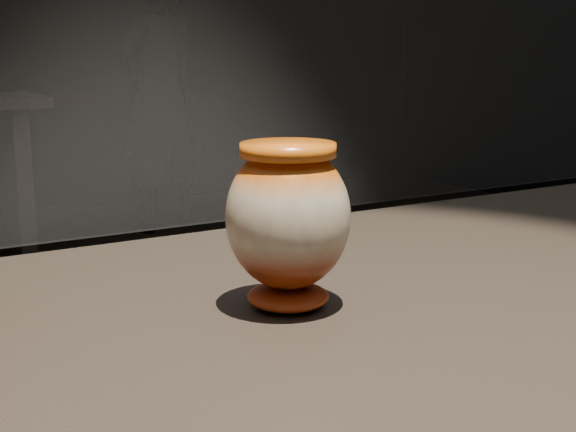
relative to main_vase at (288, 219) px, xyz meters
name	(u,v)px	position (x,y,z in m)	size (l,w,h in m)	color
main_vase	(288,219)	(0.00, 0.00, 0.00)	(0.14, 0.14, 0.17)	maroon
visitor	(160,98)	(1.43, 4.01, -0.17)	(0.60, 0.40, 1.65)	black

